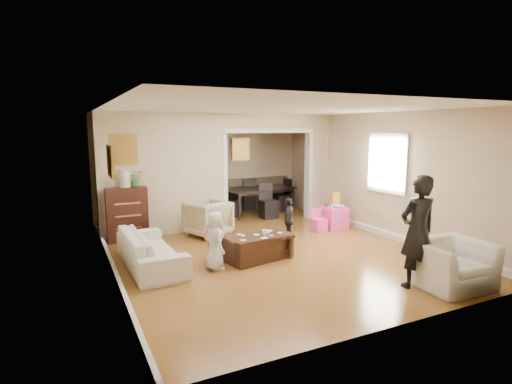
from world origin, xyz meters
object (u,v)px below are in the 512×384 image
cyan_cup (331,206)px  child_toddler (289,220)px  child_kneel_a (215,241)px  armchair_back (208,218)px  table_lamp (125,178)px  coffee_cup (265,232)px  armchair_front (450,264)px  play_table (333,217)px  dresser (127,214)px  child_kneel_b (214,234)px  sofa (151,249)px  adult_person (418,232)px  coffee_table (258,247)px  dining_table (257,201)px

cyan_cup → child_toddler: bearing=-161.4°
child_toddler → child_kneel_a: bearing=-26.1°
armchair_back → child_kneel_a: child_kneel_a is taller
table_lamp → coffee_cup: size_ratio=3.55×
armchair_front → play_table: 3.63m
dresser → cyan_cup: bearing=-13.8°
cyan_cup → child_kneel_b: child_kneel_b is taller
armchair_back → child_kneel_a: bearing=52.6°
cyan_cup → child_kneel_b: bearing=-163.7°
sofa → play_table: size_ratio=3.85×
cyan_cup → adult_person: 3.45m
table_lamp → play_table: bearing=-12.9°
coffee_table → adult_person: size_ratio=0.71×
adult_person → child_toddler: adult_person is taller
armchair_front → cyan_cup: bearing=86.5°
table_lamp → child_kneel_b: (1.17, -1.98, -0.82)m
armchair_front → child_toddler: size_ratio=1.14×
cyan_cup → dining_table: 2.41m
armchair_front → dresser: 5.97m
dresser → child_kneel_b: size_ratio=1.20×
table_lamp → adult_person: (3.36, -4.37, -0.46)m
coffee_cup → sofa: bearing=165.0°
sofa → armchair_front: size_ratio=1.95×
sofa → child_kneel_b: (1.06, -0.15, 0.17)m
cyan_cup → child_kneel_a: 3.56m
dining_table → child_kneel_a: bearing=-136.0°
table_lamp → cyan_cup: 4.50m
dining_table → child_kneel_b: bearing=-137.9°
coffee_cup → child_kneel_b: bearing=156.4°
cyan_cup → armchair_back: bearing=166.0°
table_lamp → coffee_cup: table_lamp is taller
sofa → child_kneel_a: bearing=-125.0°
child_kneel_a → cyan_cup: bearing=-68.8°
dining_table → child_toddler: child_toddler is taller
armchair_back → dining_table: (1.96, 1.61, -0.03)m
coffee_table → coffee_cup: size_ratio=11.39×
table_lamp → dining_table: (3.56, 1.22, -0.93)m
coffee_cup → dining_table: (1.59, 3.55, -0.14)m
child_kneel_b → armchair_front: bearing=-166.0°
coffee_table → dining_table: bearing=64.2°
coffee_table → play_table: (2.54, 1.27, 0.03)m
coffee_table → adult_person: 2.64m
armchair_front → adult_person: size_ratio=0.63×
dining_table → coffee_cup: bearing=-125.3°
play_table → coffee_table: bearing=-153.5°
play_table → armchair_back: bearing=167.5°
coffee_cup → child_toddler: (0.95, 0.80, -0.03)m
sofa → armchair_back: 2.08m
coffee_cup → dresser: bearing=130.2°
sofa → child_kneel_b: child_kneel_b is taller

